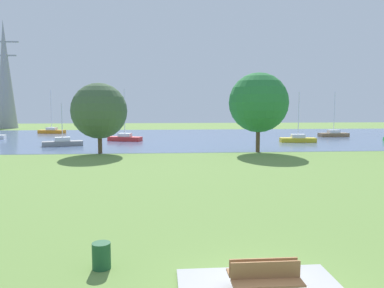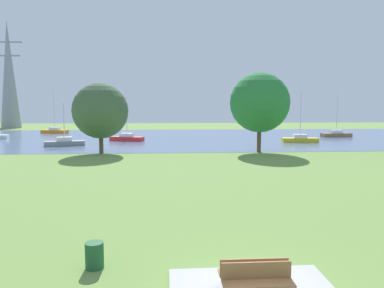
{
  "view_description": "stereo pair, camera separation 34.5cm",
  "coord_description": "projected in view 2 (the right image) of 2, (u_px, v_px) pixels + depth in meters",
  "views": [
    {
      "loc": [
        -2.58,
        -8.99,
        4.91
      ],
      "look_at": [
        -0.19,
        21.19,
        1.85
      ],
      "focal_mm": 34.75,
      "sensor_mm": 36.0,
      "label": 1
    },
    {
      "loc": [
        -2.24,
        -9.01,
        4.91
      ],
      "look_at": [
        -0.19,
        21.19,
        1.85
      ],
      "focal_mm": 34.75,
      "sensor_mm": 36.0,
      "label": 2
    }
  ],
  "objects": [
    {
      "name": "sailboat_gray",
      "position": [
        65.0,
        142.0,
        46.4
      ],
      "size": [
        5.03,
        2.75,
        5.31
      ],
      "color": "gray",
      "rests_on": "water_surface"
    },
    {
      "name": "electricity_pylon",
      "position": [
        9.0,
        75.0,
        83.76
      ],
      "size": [
        6.4,
        4.4,
        24.11
      ],
      "color": "gray",
      "rests_on": "ground"
    },
    {
      "name": "litter_bin",
      "position": [
        94.0,
        255.0,
        11.29
      ],
      "size": [
        0.56,
        0.56,
        0.8
      ],
      "primitive_type": "cylinder",
      "color": "#1E512D",
      "rests_on": "ground"
    },
    {
      "name": "sailboat_brown",
      "position": [
        336.0,
        134.0,
        60.16
      ],
      "size": [
        4.88,
        1.79,
        7.27
      ],
      "color": "brown",
      "rests_on": "water_surface"
    },
    {
      "name": "ground_plane",
      "position": [
        194.0,
        165.0,
        31.43
      ],
      "size": [
        160.0,
        160.0,
        0.0
      ],
      "primitive_type": "plane",
      "color": "olive"
    },
    {
      "name": "sailboat_orange",
      "position": [
        55.0,
        131.0,
        68.33
      ],
      "size": [
        5.01,
        2.5,
        7.87
      ],
      "color": "orange",
      "rests_on": "water_surface"
    },
    {
      "name": "sailboat_red",
      "position": [
        127.0,
        138.0,
        53.08
      ],
      "size": [
        5.02,
        3.04,
        7.36
      ],
      "color": "red",
      "rests_on": "water_surface"
    },
    {
      "name": "tree_west_near",
      "position": [
        260.0,
        103.0,
        39.54
      ],
      "size": [
        6.37,
        6.37,
        8.52
      ],
      "color": "brown",
      "rests_on": "ground"
    },
    {
      "name": "tree_east_near",
      "position": [
        100.0,
        111.0,
        38.65
      ],
      "size": [
        5.79,
        5.79,
        7.36
      ],
      "color": "brown",
      "rests_on": "ground"
    },
    {
      "name": "bench_facing_water",
      "position": [
        253.0,
        275.0,
        9.81
      ],
      "size": [
        1.8,
        0.48,
        0.89
      ],
      "color": "#B2A593",
      "rests_on": "concrete_pad"
    },
    {
      "name": "water_surface",
      "position": [
        181.0,
        137.0,
        59.22
      ],
      "size": [
        140.0,
        40.0,
        0.02
      ],
      "primitive_type": "cube",
      "color": "slate",
      "rests_on": "ground"
    },
    {
      "name": "sailboat_yellow",
      "position": [
        300.0,
        139.0,
        50.93
      ],
      "size": [
        4.92,
        1.96,
        6.9
      ],
      "color": "yellow",
      "rests_on": "water_surface"
    },
    {
      "name": "bench_facing_inland",
      "position": [
        258.0,
        285.0,
        9.28
      ],
      "size": [
        1.8,
        0.48,
        0.89
      ],
      "color": "#B2A593",
      "rests_on": "concrete_pad"
    }
  ]
}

